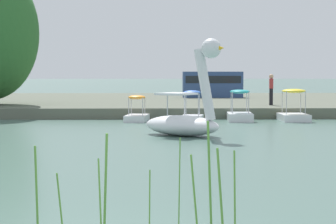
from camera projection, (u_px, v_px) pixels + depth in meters
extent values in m
cube|color=#5B6051|center=(150.00, 102.00, 42.15)|extent=(126.11, 25.01, 0.55)
ellipsoid|color=white|center=(182.00, 125.00, 21.72)|extent=(3.36, 2.98, 0.76)
cylinder|color=white|center=(205.00, 85.00, 21.08)|extent=(0.92, 0.79, 2.62)
sphere|color=white|center=(211.00, 48.00, 20.85)|extent=(1.00, 1.00, 0.72)
cone|color=yellow|center=(218.00, 48.00, 20.70)|extent=(0.62, 0.60, 0.39)
cube|color=white|center=(176.00, 94.00, 21.78)|extent=(1.66, 1.70, 0.08)
cylinder|color=silver|center=(167.00, 105.00, 21.32)|extent=(0.04, 0.04, 0.79)
cylinder|color=silver|center=(185.00, 104.00, 22.30)|extent=(0.04, 0.04, 0.79)
cube|color=white|center=(293.00, 117.00, 28.66)|extent=(1.32, 2.04, 0.35)
ellipsoid|color=yellow|center=(294.00, 91.00, 28.58)|extent=(1.16, 1.23, 0.20)
cylinder|color=#B7B7BF|center=(282.00, 102.00, 29.09)|extent=(0.04, 0.04, 1.12)
cylinder|color=#B7B7BF|center=(301.00, 102.00, 29.10)|extent=(0.04, 0.04, 1.12)
cylinder|color=#B7B7BF|center=(286.00, 103.00, 28.12)|extent=(0.04, 0.04, 1.12)
cylinder|color=#B7B7BF|center=(305.00, 103.00, 28.13)|extent=(0.04, 0.04, 1.12)
cube|color=white|center=(240.00, 117.00, 28.78)|extent=(1.35, 2.38, 0.39)
ellipsoid|color=teal|center=(240.00, 92.00, 28.70)|extent=(1.07, 1.44, 0.20)
cylinder|color=#B7B7BF|center=(231.00, 102.00, 29.30)|extent=(0.04, 0.04, 1.04)
cylinder|color=#B7B7BF|center=(247.00, 102.00, 29.26)|extent=(0.04, 0.04, 1.04)
cylinder|color=#B7B7BF|center=(232.00, 103.00, 28.21)|extent=(0.04, 0.04, 1.04)
cylinder|color=#B7B7BF|center=(249.00, 103.00, 28.17)|extent=(0.04, 0.04, 1.04)
cube|color=white|center=(192.00, 118.00, 28.42)|extent=(1.26, 1.87, 0.29)
ellipsoid|color=blue|center=(192.00, 92.00, 28.34)|extent=(0.95, 0.91, 0.20)
cylinder|color=#B7B7BF|center=(186.00, 104.00, 28.73)|extent=(0.04, 0.04, 1.12)
cylinder|color=#B7B7BF|center=(199.00, 104.00, 28.64)|extent=(0.04, 0.04, 1.12)
cylinder|color=#B7B7BF|center=(184.00, 104.00, 28.12)|extent=(0.04, 0.04, 1.12)
cylinder|color=#B7B7BF|center=(198.00, 104.00, 28.02)|extent=(0.04, 0.04, 1.12)
cube|color=white|center=(137.00, 118.00, 28.43)|extent=(1.24, 2.06, 0.31)
ellipsoid|color=orange|center=(137.00, 97.00, 28.36)|extent=(0.95, 1.03, 0.20)
cylinder|color=#B7B7BF|center=(131.00, 106.00, 28.79)|extent=(0.04, 0.04, 0.86)
cylinder|color=#B7B7BF|center=(145.00, 106.00, 28.73)|extent=(0.04, 0.04, 0.86)
cylinder|color=#B7B7BF|center=(129.00, 106.00, 28.05)|extent=(0.04, 0.04, 0.86)
cylinder|color=#B7B7BF|center=(143.00, 106.00, 27.99)|extent=(0.04, 0.04, 0.86)
cube|color=black|center=(271.00, 97.00, 32.80)|extent=(0.22, 0.22, 0.94)
cube|color=#A53333|center=(271.00, 83.00, 32.75)|extent=(0.24, 0.24, 0.56)
sphere|color=tan|center=(271.00, 76.00, 32.73)|extent=(0.25, 0.25, 0.25)
cube|color=navy|center=(212.00, 85.00, 44.15)|extent=(4.49, 1.97, 1.93)
cube|color=black|center=(212.00, 79.00, 44.13)|extent=(4.13, 2.00, 0.54)
cylinder|color=#568E38|center=(150.00, 201.00, 8.44)|extent=(0.03, 0.09, 0.89)
cylinder|color=#568E38|center=(221.00, 195.00, 7.85)|extent=(0.13, 0.09, 1.29)
cylinder|color=#568E38|center=(195.00, 197.00, 8.01)|extent=(0.13, 0.03, 1.17)
cylinder|color=#568E38|center=(179.00, 183.00, 8.59)|extent=(0.03, 0.10, 1.34)
cylinder|color=#568E38|center=(100.00, 205.00, 7.47)|extent=(0.08, 0.20, 1.18)
cylinder|color=#568E38|center=(235.00, 194.00, 8.11)|extent=(0.03, 0.17, 1.21)
cylinder|color=#568E38|center=(105.00, 186.00, 8.05)|extent=(0.09, 0.16, 1.47)
cylinder|color=#568E38|center=(37.00, 196.00, 7.66)|extent=(0.04, 0.09, 1.34)
cylinder|color=#568E38|center=(210.00, 173.00, 8.73)|extent=(0.11, 0.20, 1.58)
cylinder|color=#568E38|center=(61.00, 212.00, 7.45)|extent=(0.11, 0.05, 1.02)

